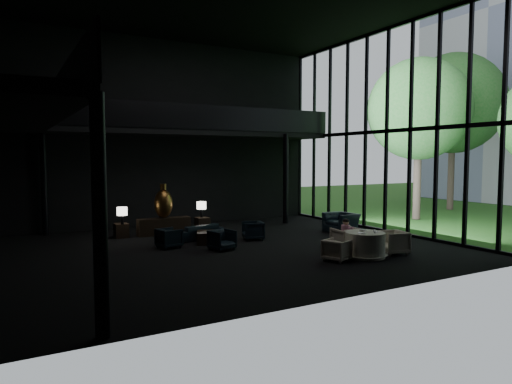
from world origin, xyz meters
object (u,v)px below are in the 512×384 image
dining_chair_east (393,241)px  dining_chair_west (337,250)px  lounge_armchair_west (169,238)px  console (164,226)px  dining_chair_north (347,238)px  side_table_right (202,224)px  window_armchair (341,218)px  child (346,228)px  table_lamp_right (201,206)px  lounge_armchair_east (253,230)px  table_lamp_left (122,212)px  sofa (198,230)px  side_table_left (121,231)px  dining_table (365,246)px  coffee_table (210,237)px  lounge_armchair_south (222,240)px  bronze_urn (163,203)px

dining_chair_east → dining_chair_west: (-2.10, 0.10, -0.09)m
lounge_armchair_west → console: bearing=-25.6°
dining_chair_north → side_table_right: bearing=-61.5°
window_armchair → dining_chair_north: (-2.28, -3.05, -0.11)m
lounge_armchair_west → dining_chair_north: bearing=-136.8°
dining_chair_west → child: (1.04, 0.85, 0.44)m
side_table_right → table_lamp_right: 0.73m
dining_chair_east → child: (-1.06, 0.96, 0.35)m
console → lounge_armchair_east: lounge_armchair_east is taller
table_lamp_left → window_armchair: size_ratio=0.49×
side_table_right → child: (2.40, -5.94, 0.47)m
table_lamp_right → table_lamp_left: bearing=-176.2°
window_armchair → child: (-2.33, -3.03, 0.19)m
sofa → window_armchair: window_armchair is taller
side_table_left → dining_table: dining_table is taller
dining_chair_east → lounge_armchair_west: bearing=-113.3°
sofa → console: bearing=-79.1°
coffee_table → child: (3.15, -3.41, 0.54)m
table_lamp_left → dining_table: table_lamp_left is taller
console → side_table_left: bearing=176.3°
console → side_table_left: (-1.60, 0.10, -0.06)m
lounge_armchair_east → coffee_table: lounge_armchair_east is taller
console → side_table_right: bearing=1.3°
lounge_armchair_south → side_table_left: bearing=107.1°
side_table_left → window_armchair: size_ratio=0.41×
side_table_left → coffee_table: size_ratio=0.58×
console → lounge_armchair_south: size_ratio=3.08×
dining_chair_west → side_table_right: bearing=-10.2°
lounge_armchair_east → window_armchair: window_armchair is taller
lounge_armchair_east → dining_table: size_ratio=0.52×
bronze_urn → coffee_table: 2.85m
table_lamp_left → side_table_right: size_ratio=1.13×
side_table_right → sofa: size_ratio=0.34×
sofa → coffee_table: 0.97m
console → side_table_right: size_ratio=3.66×
child → window_armchair: bearing=-127.5°
coffee_table → dining_chair_east: (4.20, -4.37, 0.20)m
console → dining_chair_north: bearing=-55.7°
table_lamp_left → dining_chair_north: table_lamp_left is taller
side_table_left → child: bearing=-47.0°
table_lamp_left → lounge_armchair_west: bearing=-69.3°
console → side_table_left: 1.60m
table_lamp_right → console: bearing=-175.7°
console → bronze_urn: bronze_urn is taller
dining_chair_east → dining_chair_west: 2.10m
child → dining_chair_east: bearing=137.8°
side_table_left → sofa: (2.38, -1.64, 0.05)m
table_lamp_left → lounge_armchair_south: size_ratio=0.95×
child → side_table_right: bearing=-68.0°
bronze_urn → side_table_left: size_ratio=2.47×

